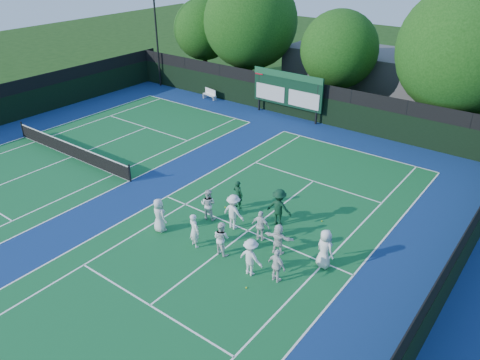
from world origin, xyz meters
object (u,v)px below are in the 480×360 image
Objects in this scene: tennis_net at (71,150)px; scoreboard at (287,90)px; bench at (210,94)px; coach_left at (238,195)px.

scoreboard is at bearing 64.40° from tennis_net.
tennis_net reaches higher than bench.
scoreboard is 0.53× the size of tennis_net.
bench is (-7.59, -0.22, -1.71)m from scoreboard.
scoreboard is 16.26m from tennis_net.
bench is at bearing -178.33° from scoreboard.
scoreboard reaches higher than tennis_net.
scoreboard is at bearing 1.67° from bench.
bench is at bearing -43.02° from coach_left.
scoreboard reaches higher than bench.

